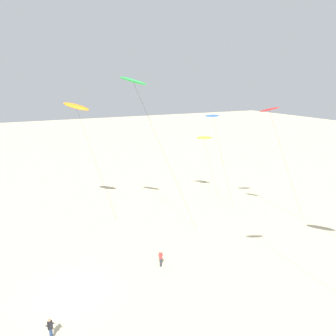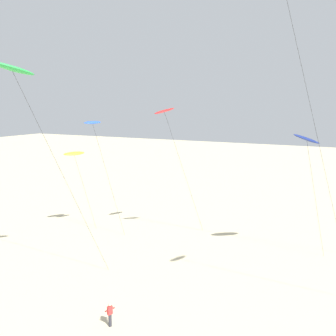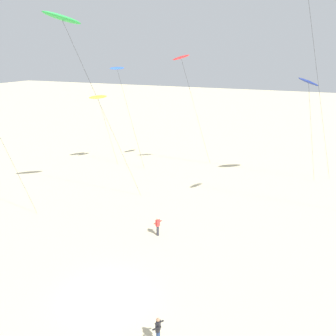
% 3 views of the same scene
% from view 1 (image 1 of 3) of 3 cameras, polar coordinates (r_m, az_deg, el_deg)
% --- Properties ---
extents(ground_plane, '(260.00, 260.00, 0.00)m').
position_cam_1_polar(ground_plane, '(30.34, -16.74, -20.39)').
color(ground_plane, beige).
extents(kite_blue, '(2.39, 4.06, 13.13)m').
position_cam_1_polar(kite_blue, '(43.34, 7.95, 8.94)').
color(kite_blue, blue).
rests_on(kite_blue, ground).
extents(kite_yellow, '(2.12, 3.29, 9.60)m').
position_cam_1_polar(kite_yellow, '(47.55, 6.51, 5.33)').
color(kite_yellow, yellow).
rests_on(kite_yellow, ground).
extents(kite_green, '(4.76, 7.87, 18.03)m').
position_cam_1_polar(kite_green, '(35.85, -6.15, 15.05)').
color(kite_green, green).
rests_on(kite_green, ground).
extents(kite_red, '(3.57, 5.92, 14.52)m').
position_cam_1_polar(kite_red, '(40.55, 17.74, 9.62)').
color(kite_red, red).
rests_on(kite_red, ground).
extents(kite_orange, '(3.38, 5.25, 15.15)m').
position_cam_1_polar(kite_orange, '(40.10, -16.05, 10.44)').
color(kite_orange, orange).
rests_on(kite_orange, ground).
extents(kite_flyer_nearest, '(0.67, 0.68, 1.67)m').
position_cam_1_polar(kite_flyer_nearest, '(31.96, -1.32, -15.77)').
color(kite_flyer_nearest, '#33333D').
rests_on(kite_flyer_nearest, ground).
extents(kite_flyer_middle, '(0.57, 0.60, 1.67)m').
position_cam_1_polar(kite_flyer_middle, '(25.92, -20.25, -25.30)').
color(kite_flyer_middle, navy).
rests_on(kite_flyer_middle, ground).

